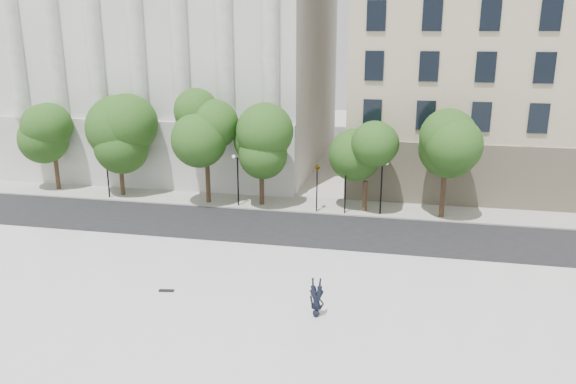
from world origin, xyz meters
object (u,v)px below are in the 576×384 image
object	(u,v)px
traffic_light_east	(346,166)
person_lying	(317,311)
traffic_light_west	(317,165)
skateboard	(166,291)

from	to	relation	value
traffic_light_east	person_lying	world-z (taller)	traffic_light_east
traffic_light_east	traffic_light_west	bearing A→B (deg)	180.00
person_lying	traffic_light_east	bearing A→B (deg)	89.83
person_lying	traffic_light_west	bearing A→B (deg)	97.07
person_lying	skateboard	xyz separation A→B (m)	(-7.89, 1.03, -0.22)
person_lying	skateboard	world-z (taller)	person_lying
traffic_light_west	person_lying	world-z (taller)	traffic_light_west
traffic_light_east	skateboard	distance (m)	17.59
traffic_light_east	person_lying	xyz separation A→B (m)	(0.46, -16.64, -3.00)
traffic_light_west	person_lying	size ratio (longest dim) A/B	2.23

